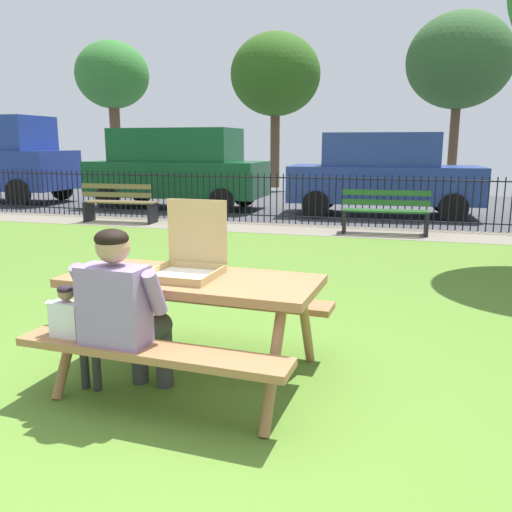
% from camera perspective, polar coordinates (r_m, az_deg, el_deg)
% --- Properties ---
extents(ground, '(28.00, 12.41, 0.02)m').
position_cam_1_polar(ground, '(5.37, 0.97, -6.51)').
color(ground, '#557E2B').
extents(cobblestone_walkway, '(28.00, 1.40, 0.01)m').
position_cam_1_polar(cobblestone_walkway, '(10.65, 8.68, 2.65)').
color(cobblestone_walkway, gray).
extents(street_asphalt, '(28.00, 7.89, 0.01)m').
position_cam_1_polar(street_asphalt, '(15.23, 10.97, 5.33)').
color(street_asphalt, '#424247').
extents(picnic_table_foreground, '(1.87, 1.57, 0.79)m').
position_cam_1_polar(picnic_table_foreground, '(3.83, -6.90, -4.73)').
color(picnic_table_foreground, '#9B6A42').
rests_on(picnic_table_foreground, ground).
extents(pizza_box_open, '(0.49, 0.50, 0.53)m').
position_cam_1_polar(pizza_box_open, '(3.84, -7.19, -0.14)').
color(pizza_box_open, tan).
rests_on(pizza_box_open, picnic_table_foreground).
extents(pizza_slice_on_table, '(0.28, 0.26, 0.02)m').
position_cam_1_polar(pizza_slice_on_table, '(4.00, -14.43, -1.64)').
color(pizza_slice_on_table, '#E4BD4B').
rests_on(pizza_slice_on_table, picnic_table_foreground).
extents(adult_at_table, '(0.62, 0.61, 1.19)m').
position_cam_1_polar(adult_at_table, '(3.51, -14.01, -5.55)').
color(adult_at_table, '#393939').
rests_on(adult_at_table, ground).
extents(child_at_table, '(0.31, 0.30, 0.81)m').
position_cam_1_polar(child_at_table, '(3.74, -18.88, -7.35)').
color(child_at_table, '#303030').
rests_on(child_at_table, ground).
extents(iron_fence_streetside, '(19.81, 0.03, 1.07)m').
position_cam_1_polar(iron_fence_streetside, '(11.27, 9.24, 5.95)').
color(iron_fence_streetside, black).
rests_on(iron_fence_streetside, ground).
extents(park_bench_left, '(1.62, 0.54, 0.85)m').
position_cam_1_polar(park_bench_left, '(12.00, -14.42, 5.47)').
color(park_bench_left, brown).
rests_on(park_bench_left, ground).
extents(park_bench_center, '(1.62, 0.54, 0.85)m').
position_cam_1_polar(park_bench_center, '(10.38, 13.68, 4.55)').
color(park_bench_center, '#275C27').
rests_on(park_bench_center, ground).
extents(parked_car_left, '(4.61, 1.96, 2.08)m').
position_cam_1_polar(parked_car_left, '(14.33, -8.46, 9.44)').
color(parked_car_left, '#114C27').
rests_on(parked_car_left, ground).
extents(parked_car_center, '(4.48, 2.09, 1.94)m').
position_cam_1_polar(parked_car_center, '(13.08, 13.43, 8.62)').
color(parked_car_center, navy).
rests_on(parked_car_center, ground).
extents(far_tree_left, '(3.02, 3.02, 5.85)m').
position_cam_1_polar(far_tree_left, '(24.03, -15.14, 18.07)').
color(far_tree_left, brown).
rests_on(far_tree_left, ground).
extents(far_tree_midleft, '(3.42, 3.42, 5.81)m').
position_cam_1_polar(far_tree_midleft, '(21.36, 2.10, 18.79)').
color(far_tree_midleft, brown).
rests_on(far_tree_midleft, ground).
extents(far_tree_center, '(3.62, 3.62, 6.14)m').
position_cam_1_polar(far_tree_center, '(20.82, 20.97, 18.91)').
color(far_tree_center, brown).
rests_on(far_tree_center, ground).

